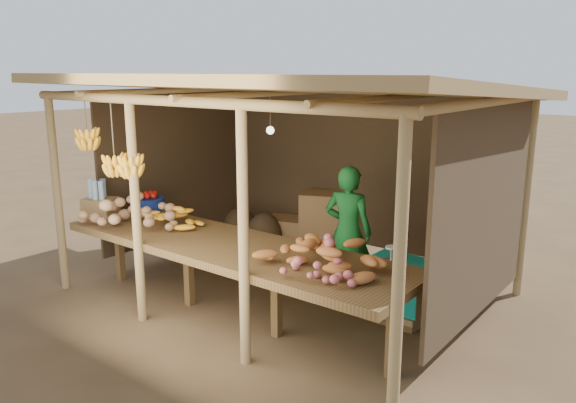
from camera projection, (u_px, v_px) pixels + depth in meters
The scene contains 13 objects.
ground at pixel (288, 291), 6.42m from camera, with size 60.00×60.00×0.00m, color brown.
stall_structure at pixel (288, 121), 6.09m from camera, with size 4.70×3.50×2.43m.
counter at pixel (229, 250), 5.52m from camera, with size 3.90×1.05×0.80m.
potato_heap at pixel (131, 210), 6.05m from camera, with size 1.15×0.69×0.37m, color #A27853, non-canonical shape.
sweet_potato_heap at pixel (326, 246), 4.85m from camera, with size 1.09×0.65×0.36m, color #C17031, non-canonical shape.
onion_heap at pixel (315, 259), 4.51m from camera, with size 0.79×0.47×0.36m, color #C86161, non-canonical shape.
banana_pile at pixel (169, 210), 6.10m from camera, with size 0.63×0.38×0.35m, color yellow, non-canonical shape.
tomato_basin at pixel (148, 202), 6.86m from camera, with size 0.41×0.41×0.22m.
bottle_box at pixel (100, 203), 6.48m from camera, with size 0.42×0.38×0.44m.
vendor at pixel (348, 232), 6.14m from camera, with size 0.54×0.35×1.47m, color #176827.
tarp_crate at pixel (398, 288), 5.65m from camera, with size 0.67×0.58×0.78m.
carton_stack at pixel (310, 228), 7.58m from camera, with size 1.26×0.59×0.87m.
burlap_sacks at pixel (252, 230), 7.80m from camera, with size 0.96×0.50×0.68m.
Camera 1 is at (3.68, -4.76, 2.46)m, focal length 35.00 mm.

